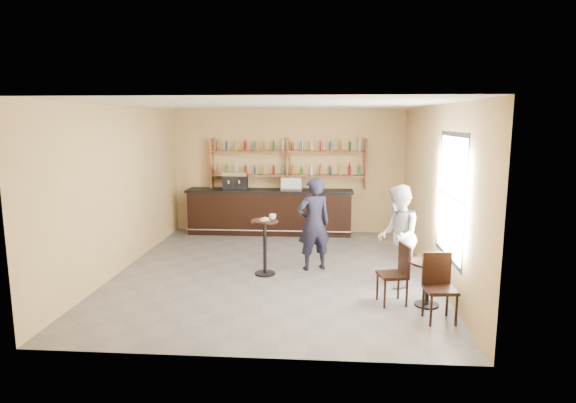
# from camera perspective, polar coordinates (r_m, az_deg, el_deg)

# --- Properties ---
(floor) EXTENTS (7.00, 7.00, 0.00)m
(floor) POSITION_cam_1_polar(r_m,az_deg,el_deg) (9.53, -1.58, -8.22)
(floor) COLOR slate
(floor) RESTS_ON ground
(ceiling) EXTENTS (7.00, 7.00, 0.00)m
(ceiling) POSITION_cam_1_polar(r_m,az_deg,el_deg) (9.08, -1.67, 11.38)
(ceiling) COLOR white
(ceiling) RESTS_ON wall_back
(wall_back) EXTENTS (7.00, 0.00, 7.00)m
(wall_back) POSITION_cam_1_polar(r_m,az_deg,el_deg) (12.63, 0.01, 3.62)
(wall_back) COLOR tan
(wall_back) RESTS_ON floor
(wall_front) EXTENTS (7.00, 0.00, 7.00)m
(wall_front) POSITION_cam_1_polar(r_m,az_deg,el_deg) (5.76, -5.21, -3.68)
(wall_front) COLOR tan
(wall_front) RESTS_ON floor
(wall_left) EXTENTS (0.00, 7.00, 7.00)m
(wall_left) POSITION_cam_1_polar(r_m,az_deg,el_deg) (9.93, -19.11, 1.45)
(wall_left) COLOR tan
(wall_left) RESTS_ON floor
(wall_right) EXTENTS (0.00, 7.00, 7.00)m
(wall_right) POSITION_cam_1_polar(r_m,az_deg,el_deg) (9.35, 16.99, 1.08)
(wall_right) COLOR tan
(wall_right) RESTS_ON floor
(window_pane) EXTENTS (0.00, 2.00, 2.00)m
(window_pane) POSITION_cam_1_polar(r_m,az_deg,el_deg) (8.18, 18.80, 0.53)
(window_pane) COLOR white
(window_pane) RESTS_ON wall_right
(window_frame) EXTENTS (0.04, 1.70, 2.10)m
(window_frame) POSITION_cam_1_polar(r_m,az_deg,el_deg) (8.18, 18.76, 0.53)
(window_frame) COLOR black
(window_frame) RESTS_ON wall_right
(shelf_unit) EXTENTS (4.00, 0.26, 1.40)m
(shelf_unit) POSITION_cam_1_polar(r_m,az_deg,el_deg) (12.48, -0.03, 4.52)
(shelf_unit) COLOR brown
(shelf_unit) RESTS_ON wall_back
(liquor_bottles) EXTENTS (3.68, 0.10, 1.00)m
(liquor_bottles) POSITION_cam_1_polar(r_m,az_deg,el_deg) (12.47, -0.03, 5.30)
(liquor_bottles) COLOR #8C5919
(liquor_bottles) RESTS_ON shelf_unit
(bar_counter) EXTENTS (4.27, 0.83, 1.16)m
(bar_counter) POSITION_cam_1_polar(r_m,az_deg,el_deg) (12.48, -2.18, -1.21)
(bar_counter) COLOR black
(bar_counter) RESTS_ON floor
(espresso_machine) EXTENTS (0.66, 0.45, 0.45)m
(espresso_machine) POSITION_cam_1_polar(r_m,az_deg,el_deg) (12.48, -6.25, 2.47)
(espresso_machine) COLOR black
(espresso_machine) RESTS_ON bar_counter
(pastry_case) EXTENTS (0.58, 0.49, 0.32)m
(pastry_case) POSITION_cam_1_polar(r_m,az_deg,el_deg) (12.31, 0.43, 2.13)
(pastry_case) COLOR silver
(pastry_case) RESTS_ON bar_counter
(pedestal_table) EXTENTS (0.68, 0.68, 1.06)m
(pedestal_table) POSITION_cam_1_polar(r_m,az_deg,el_deg) (9.19, -2.76, -5.46)
(pedestal_table) COLOR black
(pedestal_table) RESTS_ON floor
(napkin) EXTENTS (0.22, 0.22, 0.00)m
(napkin) POSITION_cam_1_polar(r_m,az_deg,el_deg) (9.07, -2.78, -2.21)
(napkin) COLOR white
(napkin) RESTS_ON pedestal_table
(donut) EXTENTS (0.17, 0.17, 0.05)m
(donut) POSITION_cam_1_polar(r_m,az_deg,el_deg) (9.05, -2.73, -2.07)
(donut) COLOR #BE7A45
(donut) RESTS_ON napkin
(cup_pedestal) EXTENTS (0.16, 0.16, 0.10)m
(cup_pedestal) POSITION_cam_1_polar(r_m,az_deg,el_deg) (9.14, -1.84, -1.80)
(cup_pedestal) COLOR white
(cup_pedestal) RESTS_ON pedestal_table
(man_main) EXTENTS (0.78, 0.65, 1.84)m
(man_main) POSITION_cam_1_polar(r_m,az_deg,el_deg) (9.42, 3.08, -2.67)
(man_main) COLOR black
(man_main) RESTS_ON floor
(cafe_table) EXTENTS (0.62, 0.62, 0.73)m
(cafe_table) POSITION_cam_1_polar(r_m,az_deg,el_deg) (8.03, 16.22, -9.34)
(cafe_table) COLOR black
(cafe_table) RESTS_ON floor
(cup_cafe) EXTENTS (0.13, 0.13, 0.10)m
(cup_cafe) POSITION_cam_1_polar(r_m,az_deg,el_deg) (7.92, 16.72, -6.50)
(cup_cafe) COLOR white
(cup_cafe) RESTS_ON cafe_table
(chair_west) EXTENTS (0.51, 0.51, 0.98)m
(chair_west) POSITION_cam_1_polar(r_m,az_deg,el_deg) (7.94, 12.27, -8.42)
(chair_west) COLOR black
(chair_west) RESTS_ON floor
(chair_south) EXTENTS (0.47, 0.47, 0.99)m
(chair_south) POSITION_cam_1_polar(r_m,az_deg,el_deg) (7.45, 17.60, -9.83)
(chair_south) COLOR black
(chair_south) RESTS_ON floor
(patron_second) EXTENTS (0.77, 0.94, 1.82)m
(patron_second) POSITION_cam_1_polar(r_m,az_deg,el_deg) (8.69, 12.86, -4.02)
(patron_second) COLOR #A9AAAE
(patron_second) RESTS_ON floor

